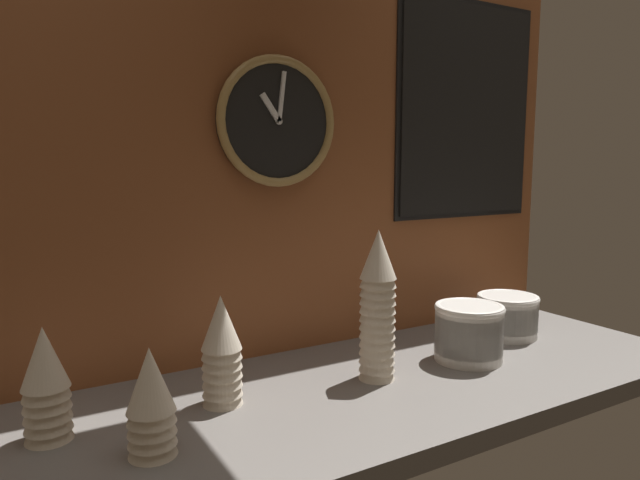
# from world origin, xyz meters

# --- Properties ---
(ground_plane) EXTENTS (1.60, 0.56, 0.04)m
(ground_plane) POSITION_xyz_m (0.00, 0.00, -0.02)
(ground_plane) COLOR slate
(wall_tiled_back) EXTENTS (1.60, 0.03, 1.05)m
(wall_tiled_back) POSITION_xyz_m (0.00, 0.27, 0.53)
(wall_tiled_back) COLOR brown
(wall_tiled_back) RESTS_ON ground_plane
(cup_stack_center_right) EXTENTS (0.08, 0.08, 0.31)m
(cup_stack_center_right) POSITION_xyz_m (0.04, 0.00, 0.16)
(cup_stack_center_right) COLOR beige
(cup_stack_center_right) RESTS_ON ground_plane
(cup_stack_left) EXTENTS (0.08, 0.08, 0.17)m
(cup_stack_left) POSITION_xyz_m (-0.44, -0.08, 0.09)
(cup_stack_left) COLOR beige
(cup_stack_left) RESTS_ON ground_plane
(cup_stack_far_left) EXTENTS (0.08, 0.08, 0.19)m
(cup_stack_far_left) POSITION_xyz_m (-0.57, 0.06, 0.09)
(cup_stack_far_left) COLOR beige
(cup_stack_far_left) RESTS_ON ground_plane
(cup_stack_center_left) EXTENTS (0.08, 0.08, 0.21)m
(cup_stack_center_left) POSITION_xyz_m (-0.28, 0.04, 0.10)
(cup_stack_center_left) COLOR beige
(cup_stack_center_left) RESTS_ON ground_plane
(bowl_stack_far_right) EXTENTS (0.16, 0.16, 0.11)m
(bowl_stack_far_right) POSITION_xyz_m (0.51, 0.07, 0.06)
(bowl_stack_far_right) COLOR beige
(bowl_stack_far_right) RESTS_ON ground_plane
(bowl_stack_right) EXTENTS (0.16, 0.16, 0.13)m
(bowl_stack_right) POSITION_xyz_m (0.29, -0.01, 0.07)
(bowl_stack_right) COLOR beige
(bowl_stack_right) RESTS_ON ground_plane
(wall_clock) EXTENTS (0.29, 0.03, 0.29)m
(wall_clock) POSITION_xyz_m (-0.07, 0.23, 0.54)
(wall_clock) COLOR black
(menu_board) EXTENTS (0.48, 0.01, 0.58)m
(menu_board) POSITION_xyz_m (0.51, 0.24, 0.59)
(menu_board) COLOR black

